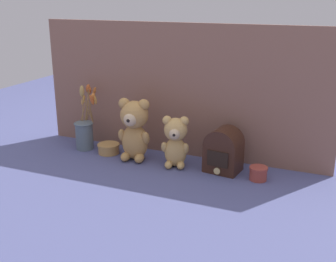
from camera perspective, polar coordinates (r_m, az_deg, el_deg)
ground_plane at (r=2.05m, az=-0.22°, el=-4.55°), size 4.00×4.00×0.00m
backdrop_wall at (r=2.10m, az=1.56°, el=5.46°), size 1.51×0.02×0.66m
teddy_bear_large at (r=2.06m, az=-4.58°, el=0.38°), size 0.17×0.16×0.31m
teddy_bear_medium at (r=1.98m, az=1.01°, el=-1.33°), size 0.14×0.13×0.25m
flower_vase at (r=2.26m, az=-11.20°, el=0.12°), size 0.13×0.14×0.34m
vintage_radio at (r=1.96m, az=7.53°, el=-2.64°), size 0.17×0.15×0.21m
decorative_tin_tall at (r=1.92m, az=12.13°, el=-5.62°), size 0.08×0.08×0.06m
decorative_tin_short at (r=2.20m, az=-8.04°, el=-2.36°), size 0.11×0.11×0.05m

